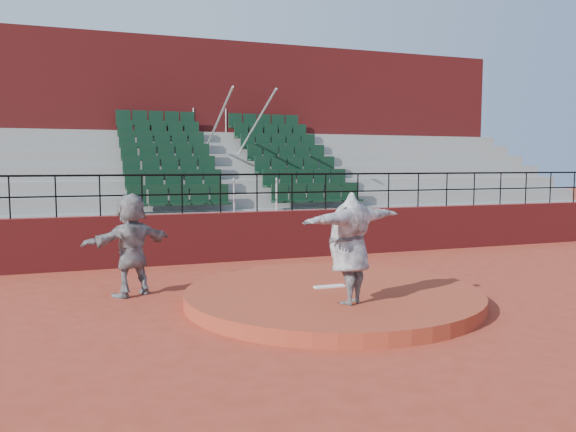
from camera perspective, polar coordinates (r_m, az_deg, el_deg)
The scene contains 9 objects.
ground at distance 10.66m, azimuth 4.53°, elevation -8.70°, with size 90.00×90.00×0.00m, color #9B3523.
pitchers_mound at distance 10.63m, azimuth 4.53°, elevation -8.04°, with size 5.50×5.50×0.25m, color #9F3923.
pitching_rubber at distance 10.74m, azimuth 4.21°, elevation -7.15°, with size 0.60×0.15×0.03m, color white.
boundary_wall at distance 15.17m, azimuth -3.15°, elevation -2.00°, with size 24.00×0.30×1.30m, color maroon.
wall_railing at distance 15.06m, azimuth -3.17°, elevation 3.22°, with size 24.04×0.05×1.03m.
seating_deck at distance 18.62m, azimuth -6.32°, elevation 1.75°, with size 24.00×5.97×4.63m.
press_box_facade at distance 22.47m, azimuth -8.69°, elevation 7.73°, with size 24.00×3.00×7.10m, color maroon.
pitcher at distance 9.38m, azimuth 6.27°, elevation -3.27°, with size 2.30×0.62×1.87m, color black.
fielder at distance 11.38m, azimuth -15.64°, elevation -2.81°, with size 1.87×0.60×2.02m, color black.
Camera 1 is at (-4.22, -9.45, 2.58)m, focal length 35.00 mm.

